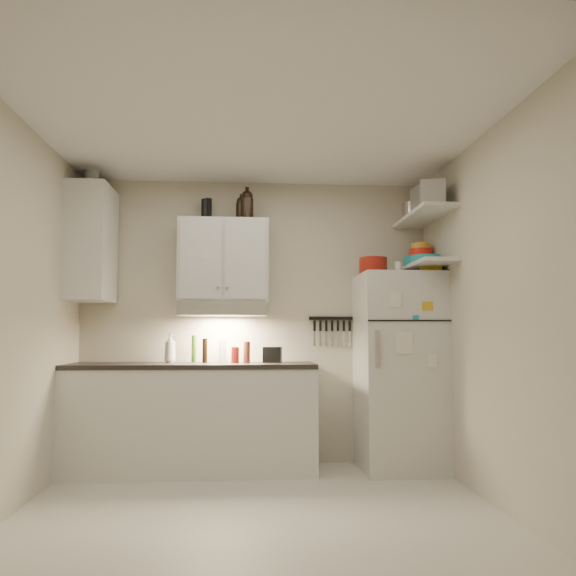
{
  "coord_description": "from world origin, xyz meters",
  "views": [
    {
      "loc": [
        -0.09,
        -3.71,
        1.15
      ],
      "look_at": [
        0.25,
        0.9,
        1.55
      ],
      "focal_mm": 35.0,
      "sensor_mm": 36.0,
      "label": 1
    }
  ],
  "objects": [
    {
      "name": "oil_bottle",
      "position": [
        -0.56,
        1.35,
        1.04
      ],
      "size": [
        0.05,
        0.05,
        0.24
      ],
      "primitive_type": "cylinder",
      "rotation": [
        0.0,
        0.0,
        -0.01
      ],
      "color": "#376419",
      "rests_on": "countertop"
    },
    {
      "name": "side_cabinet",
      "position": [
        -1.44,
        1.2,
        1.95
      ],
      "size": [
        0.33,
        0.55,
        1.0
      ],
      "primitive_type": "cube",
      "color": "silver",
      "rests_on": "left_wall"
    },
    {
      "name": "side_jar",
      "position": [
        -1.46,
        1.24,
        2.53
      ],
      "size": [
        0.14,
        0.14,
        0.17
      ],
      "primitive_type": "cylinder",
      "rotation": [
        0.0,
        0.0,
        -0.16
      ],
      "color": "silver",
      "rests_on": "side_cabinet"
    },
    {
      "name": "plates",
      "position": [
        1.44,
        0.95,
        1.81
      ],
      "size": [
        0.33,
        0.33,
        0.06
      ],
      "primitive_type": "cylinder",
      "rotation": [
        0.0,
        0.0,
        0.32
      ],
      "color": "teal",
      "rests_on": "shelf_lo"
    },
    {
      "name": "shelf_lo",
      "position": [
        1.45,
        1.02,
        1.76
      ],
      "size": [
        0.3,
        0.95,
        0.03
      ],
      "primitive_type": "cube",
      "color": "silver",
      "rests_on": "right_wall"
    },
    {
      "name": "base_cabinet",
      "position": [
        -0.55,
        1.2,
        0.44
      ],
      "size": [
        2.1,
        0.6,
        0.88
      ],
      "primitive_type": "cube",
      "color": "silver",
      "rests_on": "floor"
    },
    {
      "name": "bowl_orange",
      "position": [
        1.49,
        1.23,
        1.91
      ],
      "size": [
        0.21,
        0.21,
        0.06
      ],
      "primitive_type": "cylinder",
      "color": "red",
      "rests_on": "bowl_teal"
    },
    {
      "name": "bowl_teal",
      "position": [
        1.47,
        1.27,
        1.83
      ],
      "size": [
        0.26,
        0.26,
        0.1
      ],
      "primitive_type": "cylinder",
      "color": "teal",
      "rests_on": "shelf_lo"
    },
    {
      "name": "knife_strip",
      "position": [
        0.7,
        1.49,
        1.32
      ],
      "size": [
        0.42,
        0.02,
        0.03
      ],
      "primitive_type": "cube",
      "color": "black",
      "rests_on": "back_wall"
    },
    {
      "name": "fridge",
      "position": [
        1.25,
        1.16,
        0.85
      ],
      "size": [
        0.7,
        0.68,
        1.7
      ],
      "primitive_type": "cube",
      "color": "silver",
      "rests_on": "floor"
    },
    {
      "name": "dutch_oven",
      "position": [
        1.02,
        1.14,
        1.77
      ],
      "size": [
        0.27,
        0.27,
        0.14
      ],
      "primitive_type": "cylinder",
      "rotation": [
        0.0,
        0.0,
        0.12
      ],
      "color": "maroon",
      "rests_on": "fridge"
    },
    {
      "name": "tin_b",
      "position": [
        1.42,
        0.7,
        2.32
      ],
      "size": [
        0.24,
        0.24,
        0.2
      ],
      "primitive_type": "cube",
      "rotation": [
        0.0,
        0.0,
        -0.25
      ],
      "color": "#AAAAAD",
      "rests_on": "shelf_hi"
    },
    {
      "name": "soap_bottle",
      "position": [
        -0.76,
        1.32,
        1.06
      ],
      "size": [
        0.13,
        0.13,
        0.29
      ],
      "primitive_type": "imported",
      "rotation": [
        0.0,
        0.0,
        0.23
      ],
      "color": "silver",
      "rests_on": "countertop"
    },
    {
      "name": "clear_bottle",
      "position": [
        -0.3,
        1.34,
        1.02
      ],
      "size": [
        0.07,
        0.07,
        0.2
      ],
      "primitive_type": "cylinder",
      "rotation": [
        0.0,
        0.0,
        0.04
      ],
      "color": "silver",
      "rests_on": "countertop"
    },
    {
      "name": "caddy",
      "position": [
        0.14,
        1.27,
        0.99
      ],
      "size": [
        0.18,
        0.14,
        0.14
      ],
      "primitive_type": "cube",
      "rotation": [
        0.0,
        0.0,
        -0.17
      ],
      "color": "black",
      "rests_on": "countertop"
    },
    {
      "name": "upper_cabinet",
      "position": [
        -0.3,
        1.33,
        1.83
      ],
      "size": [
        0.8,
        0.33,
        0.75
      ],
      "primitive_type": "cube",
      "color": "silver",
      "rests_on": "back_wall"
    },
    {
      "name": "spice_jar",
      "position": [
        1.23,
        1.06,
        1.75
      ],
      "size": [
        0.08,
        0.08,
        0.1
      ],
      "primitive_type": "cylinder",
      "rotation": [
        0.0,
        0.0,
        -0.35
      ],
      "color": "silver",
      "rests_on": "fridge"
    },
    {
      "name": "shelf_hi",
      "position": [
        1.45,
        1.02,
        2.2
      ],
      "size": [
        0.3,
        0.95,
        0.03
      ],
      "primitive_type": "cube",
      "color": "silver",
      "rests_on": "right_wall"
    },
    {
      "name": "thermos_b",
      "position": [
        -0.45,
        1.39,
        2.31
      ],
      "size": [
        0.08,
        0.08,
        0.21
      ],
      "primitive_type": "cylinder",
      "rotation": [
        0.0,
        0.0,
        0.16
      ],
      "color": "black",
      "rests_on": "upper_cabinet"
    },
    {
      "name": "pepper_mill",
      "position": [
        -0.09,
        1.22,
        1.01
      ],
      "size": [
        0.07,
        0.07,
        0.19
      ],
      "primitive_type": "cylinder",
      "rotation": [
        0.0,
        0.0,
        0.28
      ],
      "color": "brown",
      "rests_on": "countertop"
    },
    {
      "name": "right_wall",
      "position": [
        1.61,
        0.0,
        1.3
      ],
      "size": [
        0.02,
        3.0,
        2.6
      ],
      "primitive_type": "cube",
      "color": "beige",
      "rests_on": "ground"
    },
    {
      "name": "thermos_a",
      "position": [
        -0.48,
        1.36,
        2.3
      ],
      "size": [
        0.09,
        0.09,
        0.2
      ],
      "primitive_type": "cylinder",
      "rotation": [
        0.0,
        0.0,
        -0.35
      ],
      "color": "black",
      "rests_on": "upper_cabinet"
    },
    {
      "name": "left_wall",
      "position": [
        -1.61,
        0.0,
        1.3
      ],
      "size": [
        0.02,
        3.0,
        2.6
      ],
      "primitive_type": "cube",
      "color": "beige",
      "rests_on": "ground"
    },
    {
      "name": "red_jar",
      "position": [
        -0.19,
        1.22,
        0.99
      ],
      "size": [
        0.07,
        0.07,
        0.14
      ],
      "primitive_type": "cylinder",
      "rotation": [
        0.0,
        0.0,
        0.02
      ],
      "color": "maroon",
      "rests_on": "countertop"
    },
    {
      "name": "range_hood",
      "position": [
        -0.3,
        1.27,
        1.39
      ],
      "size": [
        0.76,
        0.46,
        0.12
      ],
      "primitive_type": "cube",
      "color": "silver",
      "rests_on": "back_wall"
    },
    {
      "name": "vinegar_bottle",
      "position": [
        -0.45,
        1.25,
        1.03
      ],
      "size": [
        0.06,
        0.06,
        0.21
      ],
      "primitive_type": "cylinder",
      "rotation": [
        0.0,
        0.0,
        0.43
      ],
      "color": "black",
      "rests_on": "countertop"
    },
    {
      "name": "book_stack",
      "position": [
        1.51,
        1.02,
        1.74
      ],
      "size": [
        0.25,
        0.28,
        0.08
      ],
      "primitive_type": "cube",
      "rotation": [
        0.0,
        0.0,
        -0.33
      ],
      "color": "gold",
      "rests_on": "fridge"
    },
    {
      "name": "floor",
      "position": [
        0.0,
        0.0,
        -0.01
      ],
      "size": [
        3.2,
        3.0,
        0.02
      ],
      "primitive_type": "cube",
      "color": "beige",
      "rests_on": "ground"
    },
    {
      "name": "growler_b",
      "position": [
        -0.09,
        1.28,
        2.34
      ],
      "size": [
        0.15,
        0.15,
        0.27
      ],
      "primitive_type": null,
      "rotation": [
        0.0,
        0.0,
        -0.44
      ],
      "color": "black",
      "rests_on": "upper_cabinet"
    },
    {
      "name": "ceiling",
      "position": [
        0.0,
        0.0,
        2.61
      ],
      "size": [
        3.2,
        3.0,
        0.02
      ],
      "primitive_type": "cube",
      "color": "white",
      "rests_on": "ground"
    },
    {
      "name": "countertop",
      "position": [
        -0.55,
        1.2,
        0.9
      ],
      "size": [
        2.1,
        0.62,
        0.04
      ],
      "primitive_type": "cube",
      "color": "black",
      "rests_on": "base_cabinet"
    },
    {
      "name": "back_wall",
      "position": [
        0.0,
        1.51,
        1.3
      ],
      "size": [
        3.2,
        0.02,
        2.6
      ],
      "primitive_type": "cube",
      "color": "beige",
      "rests_on": "ground"
    },
    {
      "name": "bowl_yellow",
      "position": [
        1.49,
        1.23,
        1.97
      ],
      "size": [
        0.16,
        0.16,
        0.05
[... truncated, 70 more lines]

